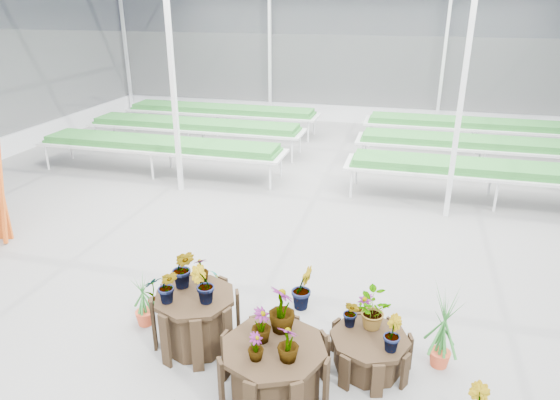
# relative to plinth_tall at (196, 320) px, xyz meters

# --- Properties ---
(ground_plane) EXTENTS (24.00, 24.00, 0.00)m
(ground_plane) POSITION_rel_plinth_tall_xyz_m (0.34, 1.18, -0.37)
(ground_plane) COLOR gray
(ground_plane) RESTS_ON ground
(greenhouse_shell) EXTENTS (18.00, 24.00, 4.50)m
(greenhouse_shell) POSITION_rel_plinth_tall_xyz_m (0.34, 1.18, 1.88)
(greenhouse_shell) COLOR white
(greenhouse_shell) RESTS_ON ground
(steel_frame) EXTENTS (18.00, 24.00, 4.50)m
(steel_frame) POSITION_rel_plinth_tall_xyz_m (0.34, 1.18, 1.88)
(steel_frame) COLOR silver
(steel_frame) RESTS_ON ground
(nursery_benches) EXTENTS (16.00, 7.00, 0.84)m
(nursery_benches) POSITION_rel_plinth_tall_xyz_m (0.34, 8.38, 0.05)
(nursery_benches) COLOR silver
(nursery_benches) RESTS_ON ground
(plinth_tall) EXTENTS (1.38, 1.38, 0.73)m
(plinth_tall) POSITION_rel_plinth_tall_xyz_m (0.00, 0.00, 0.00)
(plinth_tall) COLOR black
(plinth_tall) RESTS_ON ground
(plinth_mid) EXTENTS (1.39, 1.39, 0.65)m
(plinth_mid) POSITION_rel_plinth_tall_xyz_m (1.20, -0.60, -0.04)
(plinth_mid) COLOR black
(plinth_mid) RESTS_ON ground
(plinth_low) EXTENTS (1.24, 1.24, 0.45)m
(plinth_low) POSITION_rel_plinth_tall_xyz_m (2.20, 0.10, -0.14)
(plinth_low) COLOR black
(plinth_low) RESTS_ON ground
(nursery_plants) EXTENTS (4.62, 3.23, 1.28)m
(nursery_plants) POSITION_rel_plinth_tall_xyz_m (1.21, -0.08, 0.16)
(nursery_plants) COLOR #2A6F2D
(nursery_plants) RESTS_ON ground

